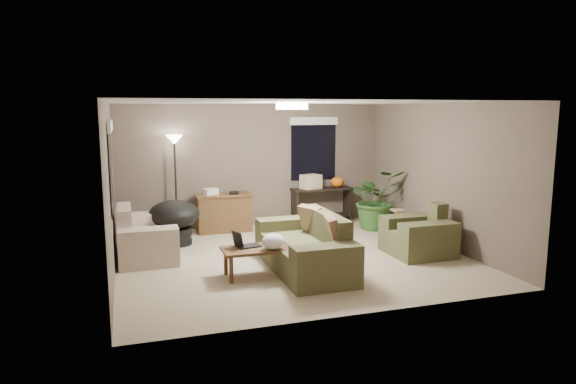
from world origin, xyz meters
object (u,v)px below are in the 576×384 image
object	(u,v)px
desk	(224,213)
main_sofa	(306,250)
houseplant	(376,205)
loveseat	(145,239)
cat_scratching_post	(397,224)
armchair	(419,237)
coffee_table	(257,252)
papasan_chair	(174,219)
floor_lamp	(175,152)
console_table	(322,203)

from	to	relation	value
desk	main_sofa	bearing A→B (deg)	-75.28
desk	houseplant	distance (m)	3.05
loveseat	cat_scratching_post	world-z (taller)	loveseat
armchair	desk	distance (m)	3.81
loveseat	coffee_table	world-z (taller)	loveseat
armchair	papasan_chair	world-z (taller)	armchair
floor_lamp	cat_scratching_post	size ratio (longest dim) A/B	3.82
armchair	console_table	size ratio (longest dim) A/B	0.77
floor_lamp	papasan_chair	bearing A→B (deg)	-98.31
loveseat	houseplant	bearing A→B (deg)	8.07
desk	cat_scratching_post	world-z (taller)	desk
coffee_table	desk	xyz separation A→B (m)	(0.06, 2.88, 0.02)
armchair	papasan_chair	size ratio (longest dim) A/B	0.88
loveseat	cat_scratching_post	bearing A→B (deg)	0.43
desk	floor_lamp	size ratio (longest dim) A/B	0.58
coffee_table	houseplant	bearing A→B (deg)	35.80
coffee_table	floor_lamp	world-z (taller)	floor_lamp
armchair	console_table	world-z (taller)	armchair
armchair	floor_lamp	distance (m)	4.76
main_sofa	coffee_table	size ratio (longest dim) A/B	2.20
coffee_table	houseplant	size ratio (longest dim) A/B	0.82
armchair	houseplant	distance (m)	1.92
main_sofa	console_table	distance (m)	3.23
cat_scratching_post	floor_lamp	bearing A→B (deg)	160.54
houseplant	coffee_table	bearing A→B (deg)	-144.20
floor_lamp	houseplant	bearing A→B (deg)	-11.88
papasan_chair	floor_lamp	distance (m)	1.41
coffee_table	cat_scratching_post	world-z (taller)	cat_scratching_post
cat_scratching_post	houseplant	bearing A→B (deg)	104.02
floor_lamp	houseplant	xyz separation A→B (m)	(3.87, -0.81, -1.12)
loveseat	floor_lamp	xyz separation A→B (m)	(0.66, 1.46, 1.30)
main_sofa	desk	size ratio (longest dim) A/B	2.00
houseplant	cat_scratching_post	size ratio (longest dim) A/B	2.44
loveseat	armchair	distance (m)	4.53
desk	cat_scratching_post	distance (m)	3.38
loveseat	console_table	distance (m)	3.98
console_table	floor_lamp	size ratio (longest dim) A/B	0.68
main_sofa	houseplant	size ratio (longest dim) A/B	1.81
houseplant	console_table	bearing A→B (deg)	135.33
coffee_table	papasan_chair	distance (m)	2.38
papasan_chair	armchair	bearing A→B (deg)	-26.47
desk	houseplant	size ratio (longest dim) A/B	0.90
console_table	coffee_table	bearing A→B (deg)	-125.98
coffee_table	papasan_chair	xyz separation A→B (m)	(-0.96, 2.17, 0.11)
main_sofa	desk	bearing A→B (deg)	104.72
console_table	floor_lamp	xyz separation A→B (m)	(-3.03, -0.02, 1.16)
main_sofa	papasan_chair	size ratio (longest dim) A/B	1.93
floor_lamp	loveseat	bearing A→B (deg)	-114.53
coffee_table	desk	bearing A→B (deg)	88.73
coffee_table	armchair	bearing A→B (deg)	5.56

